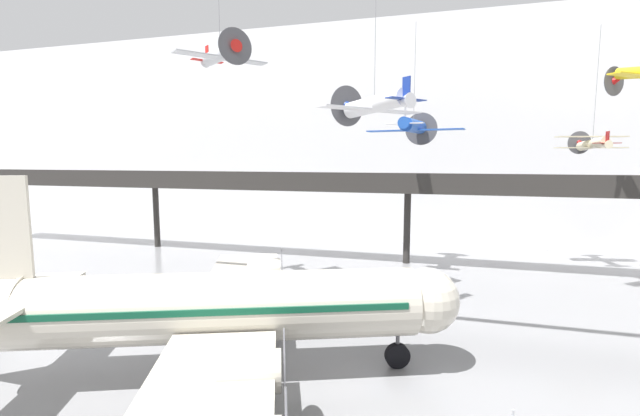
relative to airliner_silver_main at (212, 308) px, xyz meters
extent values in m
cube|color=white|center=(7.32, 38.82, 10.61)|extent=(140.00, 3.00, 28.27)
cube|color=#2D2B28|center=(7.32, 25.42, 4.35)|extent=(110.00, 3.20, 0.90)
cube|color=#2D2B28|center=(7.32, 23.88, 5.35)|extent=(110.00, 0.12, 1.10)
cylinder|color=#2D2B28|center=(-22.93, 26.38, 0.19)|extent=(0.70, 0.70, 7.43)
cylinder|color=#2D2B28|center=(7.32, 26.38, 0.19)|extent=(0.70, 0.70, 7.43)
cylinder|color=beige|center=(0.12, 0.05, 0.05)|extent=(19.75, 10.44, 3.41)
sphere|color=beige|center=(10.08, 3.96, 0.05)|extent=(3.35, 3.35, 3.35)
cube|color=#0F4C33|center=(0.12, 0.05, 0.39)|extent=(18.49, 10.00, 0.31)
cube|color=beige|center=(-2.18, 7.81, -0.72)|extent=(8.95, 13.52, 0.28)
cylinder|color=beige|center=(0.13, 5.71, -0.67)|extent=(2.75, 2.37, 1.64)
cylinder|color=#4C4C51|center=(1.31, 6.17, -0.67)|extent=(1.19, 2.92, 3.11)
cylinder|color=beige|center=(-1.45, 9.73, -0.67)|extent=(2.75, 2.37, 1.64)
cylinder|color=#4C4C51|center=(-0.27, 10.20, -0.67)|extent=(1.19, 2.92, 3.11)
cylinder|color=beige|center=(3.98, -4.10, -0.67)|extent=(2.75, 2.37, 1.64)
cylinder|color=#4C4C51|center=(5.16, -3.63, -0.67)|extent=(1.19, 2.92, 3.11)
cube|color=beige|center=(-8.73, -3.43, 4.15)|extent=(2.44, 1.12, 4.78)
cube|color=beige|center=(-8.42, -3.30, 0.73)|extent=(5.61, 9.19, 0.20)
cylinder|color=#4C4C51|center=(8.72, 3.42, -2.27)|extent=(0.20, 0.20, 1.21)
cylinder|color=black|center=(8.72, 3.42, -2.87)|extent=(1.35, 0.83, 1.30)
cylinder|color=#4C4C51|center=(-0.67, 2.67, -2.27)|extent=(0.20, 0.20, 1.21)
cylinder|color=black|center=(-0.67, 2.67, -2.87)|extent=(1.35, 0.83, 1.30)
cylinder|color=#4C4C51|center=(1.33, -2.41, -2.27)|extent=(0.20, 0.20, 1.21)
cylinder|color=black|center=(1.33, -2.41, -2.87)|extent=(1.35, 0.83, 1.30)
cylinder|color=#1E4CAD|center=(7.92, 23.42, 10.31)|extent=(2.20, 6.14, 1.35)
cone|color=white|center=(8.43, 26.52, 10.26)|extent=(1.26, 1.16, 1.12)
cylinder|color=#4C4C51|center=(8.47, 26.74, 10.26)|extent=(3.20, 0.56, 3.23)
cone|color=#1E4CAD|center=(7.45, 20.53, 10.36)|extent=(1.31, 1.78, 1.08)
cube|color=#1E4CAD|center=(7.98, 23.78, 9.94)|extent=(9.19, 2.91, 0.10)
cube|color=white|center=(7.39, 20.17, 11.06)|extent=(0.18, 0.73, 1.49)
cube|color=white|center=(7.39, 20.17, 10.31)|extent=(3.31, 1.24, 0.06)
cylinder|color=slate|center=(7.92, 23.42, 15.31)|extent=(0.04, 0.04, 8.76)
cone|color=red|center=(23.35, 20.91, 13.27)|extent=(1.04, 1.03, 0.78)
cylinder|color=#4C4C51|center=(23.25, 21.03, 13.26)|extent=(1.81, 1.41, 2.25)
cylinder|color=silver|center=(5.88, 12.77, 11.12)|extent=(5.17, 4.69, 1.54)
cone|color=navy|center=(3.60, 14.73, 11.30)|extent=(1.42, 1.43, 1.07)
cylinder|color=#4C4C51|center=(3.44, 14.87, 11.31)|extent=(2.05, 2.37, 3.09)
cone|color=silver|center=(8.00, 10.94, 10.95)|extent=(1.87, 1.81, 1.10)
cube|color=silver|center=(5.61, 12.99, 10.76)|extent=(6.73, 7.48, 0.10)
cube|color=navy|center=(8.26, 10.71, 11.83)|extent=(0.57, 0.50, 1.43)
cube|color=navy|center=(8.26, 10.71, 11.12)|extent=(2.55, 2.80, 0.06)
cylinder|color=slate|center=(5.88, 12.77, 15.72)|extent=(0.04, 0.04, 8.02)
cylinder|color=silver|center=(-6.36, 13.09, 15.38)|extent=(4.54, 3.86, 1.14)
cone|color=red|center=(-4.32, 11.49, 15.44)|extent=(1.21, 1.23, 0.92)
cylinder|color=#4C4C51|center=(-4.18, 11.38, 15.44)|extent=(1.67, 2.12, 2.66)
cone|color=silver|center=(-8.25, 14.57, 15.32)|extent=(1.60, 1.51, 0.90)
cube|color=silver|center=(-6.12, 12.90, 15.07)|extent=(5.55, 6.62, 0.10)
cube|color=red|center=(-8.49, 14.76, 15.99)|extent=(0.51, 0.42, 1.23)
cube|color=red|center=(-8.49, 14.76, 15.38)|extent=(2.11, 2.47, 0.06)
cylinder|color=slate|center=(-6.36, 13.09, 17.89)|extent=(0.04, 0.04, 4.00)
cylinder|color=beige|center=(24.34, 28.72, 8.67)|extent=(1.75, 4.39, 1.24)
cone|color=maroon|center=(23.88, 30.90, 8.87)|extent=(0.92, 0.85, 0.79)
cylinder|color=#4C4C51|center=(23.85, 31.05, 8.88)|extent=(2.24, 0.51, 2.28)
cone|color=beige|center=(24.77, 26.70, 8.49)|extent=(0.98, 1.33, 0.84)
cube|color=beige|center=(24.29, 28.97, 9.38)|extent=(6.48, 2.33, 0.10)
cube|color=beige|center=(24.29, 28.97, 8.32)|extent=(6.48, 2.33, 0.10)
cube|color=maroon|center=(24.82, 26.45, 9.20)|extent=(0.17, 0.52, 1.05)
cube|color=maroon|center=(24.82, 26.45, 8.67)|extent=(2.34, 0.98, 0.06)
cylinder|color=slate|center=(24.34, 28.72, 14.36)|extent=(0.04, 0.04, 10.50)
sphere|color=#B2B5BA|center=(13.64, -0.84, -2.49)|extent=(0.10, 0.10, 0.10)
camera|label=1|loc=(10.68, -18.00, 7.31)|focal=24.00mm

